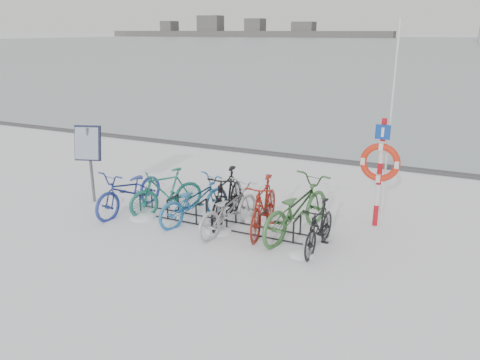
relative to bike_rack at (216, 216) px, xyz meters
name	(u,v)px	position (x,y,z in m)	size (l,w,h in m)	color
ground	(216,224)	(0.00, 0.00, -0.18)	(900.00, 900.00, 0.00)	white
ice_sheet	(450,44)	(0.00, 155.00, -0.17)	(400.00, 298.00, 0.02)	#9FACB3
quay_edge	(301,157)	(0.00, 5.90, -0.13)	(400.00, 0.25, 0.10)	#3F3F42
bike_rack	(216,216)	(0.00, 0.00, 0.00)	(4.00, 0.48, 0.46)	black
info_board	(88,148)	(-3.32, -0.04, 1.16)	(0.66, 0.42, 1.86)	#595B5E
lifebuoy_station	(380,163)	(3.09, 1.30, 1.22)	(0.80, 0.23, 4.16)	#B80E18
shoreline	(237,32)	(-122.02, 260.00, 2.61)	(180.00, 12.00, 9.50)	#4B4B4B
bike_0	(130,189)	(-2.13, -0.14, 0.35)	(0.70, 2.02, 1.06)	navy
bike_1	(166,191)	(-1.31, 0.11, 0.35)	(0.50, 1.76, 1.06)	#1B6959
bike_2	(194,199)	(-0.52, -0.02, 0.32)	(0.66, 1.90, 0.99)	#246BA9
bike_3	(227,195)	(0.13, 0.26, 0.41)	(0.55, 1.96, 1.18)	black
bike_4	(229,207)	(0.38, -0.17, 0.32)	(0.67, 1.91, 1.00)	#AEB0B6
bike_5	(264,204)	(1.04, 0.12, 0.39)	(0.54, 1.90, 1.14)	maroon
bike_6	(296,207)	(1.70, 0.22, 0.41)	(0.79, 2.27, 1.19)	#3A6D36
bike_7	(319,225)	(2.30, -0.22, 0.30)	(0.45, 1.59, 0.95)	black
snow_drifts	(204,223)	(-0.25, -0.07, -0.18)	(5.41, 1.67, 0.21)	white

